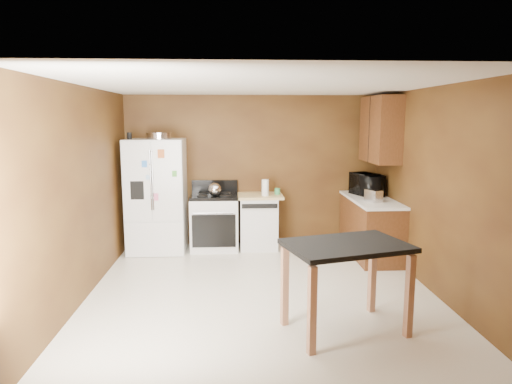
{
  "coord_description": "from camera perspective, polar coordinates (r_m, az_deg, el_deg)",
  "views": [
    {
      "loc": [
        -0.35,
        -5.36,
        2.12
      ],
      "look_at": [
        -0.02,
        0.85,
        1.11
      ],
      "focal_mm": 32.0,
      "sensor_mm": 36.0,
      "label": 1
    }
  ],
  "objects": [
    {
      "name": "refrigerator",
      "position": [
        7.43,
        -12.3,
        -0.46
      ],
      "size": [
        0.9,
        0.8,
        1.8
      ],
      "color": "white",
      "rests_on": "ground"
    },
    {
      "name": "paper_towel",
      "position": [
        7.3,
        1.16,
        0.54
      ],
      "size": [
        0.15,
        0.15,
        0.26
      ],
      "primitive_type": "cylinder",
      "rotation": [
        0.0,
        0.0,
        -0.38
      ],
      "color": "white",
      "rests_on": "dishwasher"
    },
    {
      "name": "gas_range",
      "position": [
        7.48,
        -5.2,
        -3.65
      ],
      "size": [
        0.76,
        0.68,
        1.1
      ],
      "color": "white",
      "rests_on": "ground"
    },
    {
      "name": "toaster",
      "position": [
        6.96,
        14.48,
        -0.46
      ],
      "size": [
        0.24,
        0.28,
        0.18
      ],
      "primitive_type": "cube",
      "rotation": [
        0.0,
        0.0,
        0.44
      ],
      "color": "silver",
      "rests_on": "right_cabinets"
    },
    {
      "name": "island",
      "position": [
        4.62,
        11.22,
        -8.05
      ],
      "size": [
        1.32,
        1.06,
        0.91
      ],
      "color": "black",
      "rests_on": "ground"
    },
    {
      "name": "wall_back",
      "position": [
        7.67,
        -0.41,
        2.69
      ],
      "size": [
        4.2,
        0.0,
        4.2
      ],
      "primitive_type": "plane",
      "rotation": [
        1.57,
        0.0,
        0.0
      ],
      "color": "brown",
      "rests_on": "ground"
    },
    {
      "name": "wall_front",
      "position": [
        3.25,
        3.3,
        -6.29
      ],
      "size": [
        4.2,
        0.0,
        4.2
      ],
      "primitive_type": "plane",
      "rotation": [
        -1.57,
        0.0,
        0.0
      ],
      "color": "brown",
      "rests_on": "ground"
    },
    {
      "name": "green_canister",
      "position": [
        7.46,
        2.68,
        0.09
      ],
      "size": [
        0.1,
        0.1,
        0.1
      ],
      "primitive_type": "cylinder",
      "rotation": [
        0.0,
        0.0,
        -0.13
      ],
      "color": "#3D9E59",
      "rests_on": "dishwasher"
    },
    {
      "name": "right_cabinets",
      "position": [
        7.29,
        14.48,
        -0.67
      ],
      "size": [
        0.63,
        1.58,
        2.45
      ],
      "color": "brown",
      "rests_on": "ground"
    },
    {
      "name": "wall_left",
      "position": [
        5.71,
        -20.85,
        -0.16
      ],
      "size": [
        0.0,
        4.5,
        4.5
      ],
      "primitive_type": "plane",
      "rotation": [
        1.57,
        0.0,
        1.57
      ],
      "color": "brown",
      "rests_on": "ground"
    },
    {
      "name": "floor",
      "position": [
        5.78,
        0.66,
        -12.32
      ],
      "size": [
        4.5,
        4.5,
        0.0
      ],
      "primitive_type": "plane",
      "color": "silver",
      "rests_on": "ground"
    },
    {
      "name": "wall_right",
      "position": [
        5.96,
        21.27,
        0.19
      ],
      "size": [
        0.0,
        4.5,
        4.5
      ],
      "primitive_type": "plane",
      "rotation": [
        1.57,
        0.0,
        -1.57
      ],
      "color": "brown",
      "rests_on": "ground"
    },
    {
      "name": "dishwasher",
      "position": [
        7.51,
        0.31,
        -3.63
      ],
      "size": [
        0.78,
        0.63,
        0.89
      ],
      "color": "white",
      "rests_on": "ground"
    },
    {
      "name": "roasting_pan",
      "position": [
        7.33,
        -12.0,
        6.89
      ],
      "size": [
        0.4,
        0.4,
        0.1
      ],
      "primitive_type": "cylinder",
      "color": "silver",
      "rests_on": "refrigerator"
    },
    {
      "name": "ceiling",
      "position": [
        5.39,
        0.72,
        13.26
      ],
      "size": [
        4.5,
        4.5,
        0.0
      ],
      "primitive_type": "plane",
      "rotation": [
        3.14,
        0.0,
        0.0
      ],
      "color": "white",
      "rests_on": "ground"
    },
    {
      "name": "microwave",
      "position": [
        7.51,
        13.67,
        0.81
      ],
      "size": [
        0.55,
        0.67,
        0.32
      ],
      "primitive_type": "imported",
      "rotation": [
        0.0,
        0.0,
        1.9
      ],
      "color": "black",
      "rests_on": "right_cabinets"
    },
    {
      "name": "pen_cup",
      "position": [
        7.29,
        -15.55,
        6.77
      ],
      "size": [
        0.07,
        0.07,
        0.11
      ],
      "primitive_type": "cylinder",
      "color": "black",
      "rests_on": "refrigerator"
    },
    {
      "name": "kettle",
      "position": [
        7.25,
        -5.17,
        0.31
      ],
      "size": [
        0.21,
        0.21,
        0.21
      ],
      "primitive_type": "sphere",
      "color": "silver",
      "rests_on": "gas_range"
    }
  ]
}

